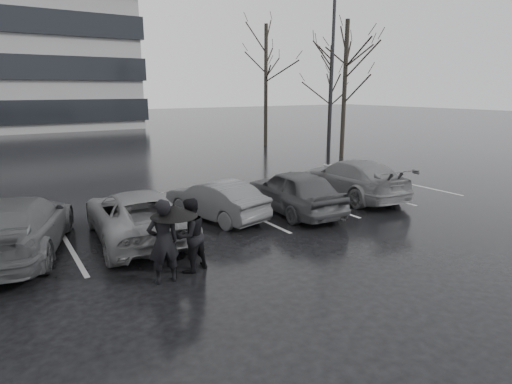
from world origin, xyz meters
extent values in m
plane|color=black|center=(0.00, 0.00, 0.00)|extent=(160.00, 160.00, 0.00)
imported|color=black|center=(2.01, 1.75, 0.74)|extent=(2.06, 4.44, 1.47)
imported|color=#2C2C2E|center=(-0.55, 2.49, 0.62)|extent=(2.19, 3.97, 1.24)
imported|color=#4C4C4E|center=(-3.24, 1.98, 0.68)|extent=(2.66, 5.09, 1.37)
imported|color=black|center=(-6.14, 2.39, 0.74)|extent=(3.50, 5.48, 1.48)
imported|color=#4C4C4E|center=(5.14, 2.23, 0.73)|extent=(2.52, 5.20, 1.46)
imported|color=black|center=(-3.62, -1.12, 0.92)|extent=(0.70, 0.48, 1.85)
imported|color=black|center=(-2.90, -0.85, 0.85)|extent=(0.99, 0.87, 1.71)
cylinder|color=black|center=(-3.34, -1.08, 0.73)|extent=(0.02, 0.02, 1.46)
cone|color=black|center=(-3.34, -1.08, 1.55)|extent=(1.00, 1.00, 0.26)
sphere|color=black|center=(-3.34, -1.08, 1.68)|extent=(0.05, 0.05, 0.05)
cylinder|color=gray|center=(8.52, 7.32, 0.10)|extent=(0.50, 0.50, 0.20)
cylinder|color=black|center=(8.52, 7.32, 4.51)|extent=(0.16, 0.16, 9.02)
cube|color=#B0B0B2|center=(-5.00, 2.50, 0.00)|extent=(0.12, 5.00, 0.00)
cube|color=#B0B0B2|center=(-2.20, 2.50, 0.00)|extent=(0.12, 5.00, 0.00)
cube|color=#B0B0B2|center=(0.60, 2.50, 0.00)|extent=(0.12, 5.00, 0.00)
cube|color=#B0B0B2|center=(3.40, 2.50, 0.00)|extent=(0.12, 5.00, 0.00)
cube|color=#B0B0B2|center=(6.20, 2.50, 0.00)|extent=(0.12, 5.00, 0.00)
cube|color=#B0B0B2|center=(9.00, 2.50, 0.00)|extent=(0.12, 5.00, 0.00)
cylinder|color=black|center=(12.00, 10.00, 4.00)|extent=(0.26, 0.26, 8.00)
cylinder|color=black|center=(14.50, 14.00, 3.50)|extent=(0.26, 0.26, 7.00)
cylinder|color=black|center=(11.00, 17.00, 4.25)|extent=(0.26, 0.26, 8.50)
camera|label=1|loc=(-6.52, -9.36, 4.06)|focal=30.00mm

